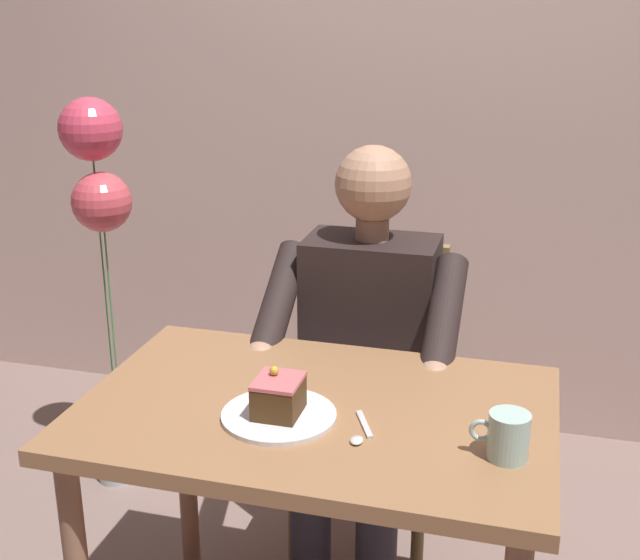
{
  "coord_description": "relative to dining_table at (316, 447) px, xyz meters",
  "views": [
    {
      "loc": [
        -0.42,
        1.51,
        1.58
      ],
      "look_at": [
        0.02,
        -0.1,
        1.0
      ],
      "focal_mm": 45.84,
      "sensor_mm": 36.0,
      "label": 1
    }
  ],
  "objects": [
    {
      "name": "cafe_rear_panel",
      "position": [
        0.0,
        -1.48,
        0.85
      ],
      "size": [
        6.4,
        0.12,
        3.0
      ],
      "primitive_type": "cube",
      "color": "#CAAA9E",
      "rests_on": "ground"
    },
    {
      "name": "dining_table",
      "position": [
        0.0,
        0.0,
        0.0
      ],
      "size": [
        1.01,
        0.67,
        0.75
      ],
      "color": "#996A45",
      "rests_on": "ground"
    },
    {
      "name": "chair",
      "position": [
        0.0,
        -0.66,
        -0.15
      ],
      "size": [
        0.42,
        0.42,
        0.9
      ],
      "color": "olive",
      "rests_on": "ground"
    },
    {
      "name": "seated_person",
      "position": [
        -0.0,
        -0.49,
        -0.01
      ],
      "size": [
        0.53,
        0.58,
        1.22
      ],
      "color": "#2B201F",
      "rests_on": "ground"
    },
    {
      "name": "dessert_plate",
      "position": [
        0.06,
        0.07,
        0.11
      ],
      "size": [
        0.24,
        0.24,
        0.01
      ],
      "primitive_type": "cylinder",
      "color": "white",
      "rests_on": "dining_table"
    },
    {
      "name": "cake_slice",
      "position": [
        0.06,
        0.07,
        0.15
      ],
      "size": [
        0.09,
        0.11,
        0.1
      ],
      "color": "#4B2F15",
      "rests_on": "dessert_plate"
    },
    {
      "name": "coffee_cup",
      "position": [
        -0.41,
        0.11,
        0.15
      ],
      "size": [
        0.11,
        0.08,
        0.09
      ],
      "color": "#ACD0C6",
      "rests_on": "dining_table"
    },
    {
      "name": "dessert_spoon",
      "position": [
        -0.12,
        0.1,
        0.11
      ],
      "size": [
        0.06,
        0.14,
        0.01
      ],
      "color": "silver",
      "rests_on": "dining_table"
    },
    {
      "name": "balloon_display",
      "position": [
        0.91,
        -0.72,
        0.27
      ],
      "size": [
        0.22,
        0.22,
        1.3
      ],
      "color": "#B2C1C6",
      "rests_on": "ground"
    }
  ]
}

